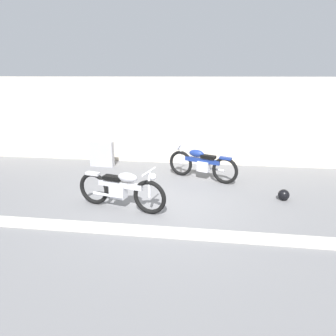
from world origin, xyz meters
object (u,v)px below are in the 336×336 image
(motorcycle_silver, at_px, (121,189))
(motorcycle_blue, at_px, (202,164))
(helmet, at_px, (284,195))
(stone_marker, at_px, (102,154))

(motorcycle_silver, bearing_deg, motorcycle_blue, 67.75)
(motorcycle_silver, xyz_separation_m, motorcycle_blue, (1.68, 2.28, -0.01))
(motorcycle_blue, bearing_deg, motorcycle_silver, 77.45)
(helmet, bearing_deg, stone_marker, 157.72)
(helmet, bearing_deg, motorcycle_silver, -164.81)
(stone_marker, height_order, helmet, stone_marker)
(helmet, xyz_separation_m, motorcycle_silver, (-3.68, -1.00, 0.33))
(stone_marker, relative_size, motorcycle_blue, 0.42)
(stone_marker, bearing_deg, helmet, -22.28)
(stone_marker, xyz_separation_m, motorcycle_silver, (1.56, -3.14, 0.06))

